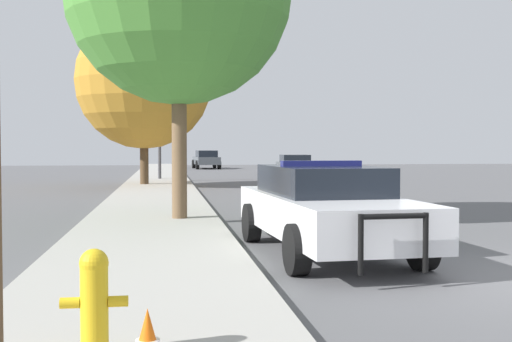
# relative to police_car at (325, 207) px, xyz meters

# --- Properties ---
(sidewalk_left) EXTENTS (3.00, 110.00, 0.13)m
(sidewalk_left) POSITION_rel_police_car_xyz_m (-2.84, -2.44, -0.69)
(sidewalk_left) COLOR #A3A099
(sidewalk_left) RESTS_ON ground_plane
(police_car) EXTENTS (2.28, 5.26, 1.49)m
(police_car) POSITION_rel_police_car_xyz_m (0.00, 0.00, 0.00)
(police_car) COLOR white
(police_car) RESTS_ON ground_plane
(fire_hydrant) EXTENTS (0.51, 0.22, 0.81)m
(fire_hydrant) POSITION_rel_police_car_xyz_m (-3.09, -5.06, -0.20)
(fire_hydrant) COLOR gold
(fire_hydrant) RESTS_ON sidewalk_left
(traffic_light) EXTENTS (3.85, 0.35, 5.71)m
(traffic_light) POSITION_rel_police_car_xyz_m (-1.35, 22.79, 3.38)
(traffic_light) COLOR #424247
(traffic_light) RESTS_ON sidewalk_left
(car_background_distant) EXTENTS (2.18, 4.45, 1.47)m
(car_background_distant) POSITION_rel_police_car_xyz_m (0.79, 41.61, 0.02)
(car_background_distant) COLOR #474C51
(car_background_distant) RESTS_ON ground_plane
(car_background_oncoming) EXTENTS (2.17, 4.01, 1.29)m
(car_background_oncoming) POSITION_rel_police_car_xyz_m (4.97, 26.43, -0.07)
(car_background_oncoming) COLOR #474C51
(car_background_oncoming) RESTS_ON ground_plane
(tree_sidewalk_mid) EXTENTS (5.85, 5.85, 7.37)m
(tree_sidewalk_mid) POSITION_rel_police_car_xyz_m (-3.41, 18.08, 3.81)
(tree_sidewalk_mid) COLOR #4C3823
(tree_sidewalk_mid) RESTS_ON sidewalk_left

